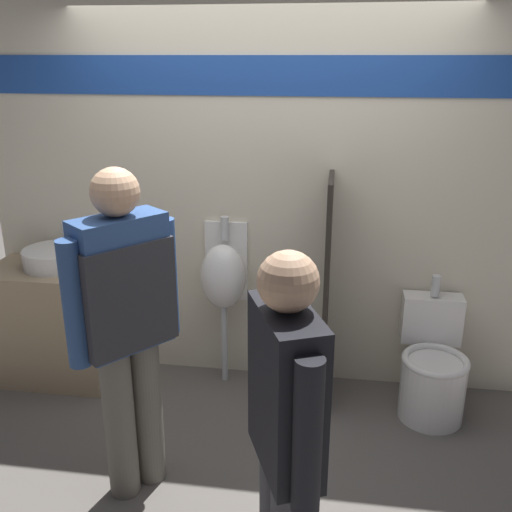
{
  "coord_description": "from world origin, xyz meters",
  "views": [
    {
      "loc": [
        0.48,
        -3.08,
        2.21
      ],
      "look_at": [
        0.0,
        0.17,
        1.05
      ],
      "focal_mm": 40.0,
      "sensor_mm": 36.0,
      "label": 1
    }
  ],
  "objects_px": {
    "cell_phone": "(74,275)",
    "toilet": "(432,371)",
    "person_in_vest": "(125,315)",
    "urinal_near_counter": "(224,276)",
    "sink_basin": "(56,257)",
    "person_with_lanyard": "(285,437)"
  },
  "relations": [
    {
      "from": "cell_phone",
      "to": "toilet",
      "type": "distance_m",
      "value": 2.42
    },
    {
      "from": "sink_basin",
      "to": "person_in_vest",
      "type": "height_order",
      "value": "person_in_vest"
    },
    {
      "from": "toilet",
      "to": "person_in_vest",
      "type": "height_order",
      "value": "person_in_vest"
    },
    {
      "from": "toilet",
      "to": "person_with_lanyard",
      "type": "xyz_separation_m",
      "value": [
        -0.8,
        -1.59,
        0.59
      ]
    },
    {
      "from": "sink_basin",
      "to": "person_in_vest",
      "type": "distance_m",
      "value": 1.38
    },
    {
      "from": "toilet",
      "to": "cell_phone",
      "type": "bearing_deg",
      "value": -179.13
    },
    {
      "from": "urinal_near_counter",
      "to": "person_with_lanyard",
      "type": "distance_m",
      "value": 1.88
    },
    {
      "from": "cell_phone",
      "to": "toilet",
      "type": "xyz_separation_m",
      "value": [
        2.36,
        0.04,
        -0.54
      ]
    },
    {
      "from": "cell_phone",
      "to": "person_in_vest",
      "type": "xyz_separation_m",
      "value": [
        0.7,
        -0.89,
        0.17
      ]
    },
    {
      "from": "urinal_near_counter",
      "to": "cell_phone",
      "type": "bearing_deg",
      "value": -166.45
    },
    {
      "from": "sink_basin",
      "to": "toilet",
      "type": "distance_m",
      "value": 2.62
    },
    {
      "from": "urinal_near_counter",
      "to": "person_in_vest",
      "type": "height_order",
      "value": "person_in_vest"
    },
    {
      "from": "sink_basin",
      "to": "toilet",
      "type": "relative_size",
      "value": 0.5
    },
    {
      "from": "sink_basin",
      "to": "cell_phone",
      "type": "height_order",
      "value": "sink_basin"
    },
    {
      "from": "sink_basin",
      "to": "urinal_near_counter",
      "type": "distance_m",
      "value": 1.16
    },
    {
      "from": "urinal_near_counter",
      "to": "toilet",
      "type": "bearing_deg",
      "value": -7.99
    },
    {
      "from": "person_with_lanyard",
      "to": "person_in_vest",
      "type": "bearing_deg",
      "value": 29.15
    },
    {
      "from": "sink_basin",
      "to": "cell_phone",
      "type": "relative_size",
      "value": 3.14
    },
    {
      "from": "sink_basin",
      "to": "cell_phone",
      "type": "xyz_separation_m",
      "value": [
        0.2,
        -0.15,
        -0.06
      ]
    },
    {
      "from": "toilet",
      "to": "person_with_lanyard",
      "type": "distance_m",
      "value": 1.88
    },
    {
      "from": "urinal_near_counter",
      "to": "person_in_vest",
      "type": "xyz_separation_m",
      "value": [
        -0.26,
        -1.12,
        0.22
      ]
    },
    {
      "from": "sink_basin",
      "to": "person_with_lanyard",
      "type": "distance_m",
      "value": 2.44
    }
  ]
}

